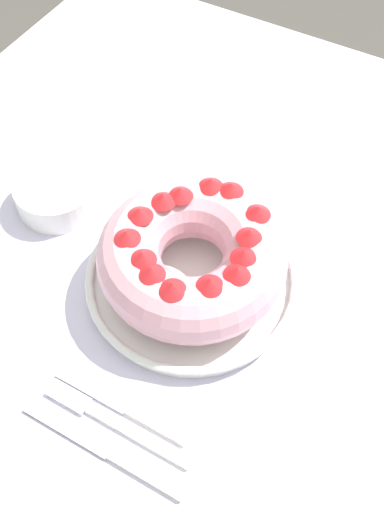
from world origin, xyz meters
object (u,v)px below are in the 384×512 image
object	(u,v)px
serving_dish	(192,280)
serving_knife	(113,454)
cake_knife	(130,409)
side_bowl	(56,194)
fork	(106,419)
bundt_cake	(192,255)

from	to	relation	value
serving_dish	serving_knife	world-z (taller)	serving_dish
cake_knife	serving_dish	bearing A→B (deg)	11.63
side_bowl	serving_dish	bearing A→B (deg)	-96.59
serving_dish	fork	distance (m)	0.23
bundt_cake	side_bowl	distance (m)	0.27
fork	side_bowl	distance (m)	0.37
fork	cake_knife	world-z (taller)	cake_knife
bundt_cake	serving_knife	size ratio (longest dim) A/B	1.13
bundt_cake	cake_knife	bearing A→B (deg)	-173.46
cake_knife	serving_knife	bearing A→B (deg)	-162.48
serving_dish	serving_knife	size ratio (longest dim) A/B	1.33
serving_knife	cake_knife	bearing A→B (deg)	7.33
cake_knife	side_bowl	bearing A→B (deg)	55.70
bundt_cake	side_bowl	world-z (taller)	bundt_cake
serving_dish	cake_knife	size ratio (longest dim) A/B	1.58
serving_knife	cake_knife	size ratio (longest dim) A/B	1.19
bundt_cake	fork	xyz separation A→B (m)	(-0.23, -0.00, -0.07)
serving_knife	cake_knife	world-z (taller)	same
fork	side_bowl	xyz separation A→B (m)	(0.26, 0.27, 0.02)
fork	serving_knife	size ratio (longest dim) A/B	0.91
fork	cake_knife	size ratio (longest dim) A/B	1.07
serving_dish	side_bowl	distance (m)	0.26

